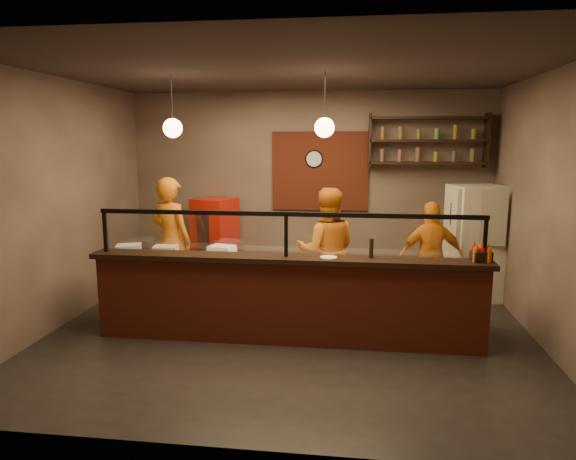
# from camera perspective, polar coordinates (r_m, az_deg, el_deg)

# --- Properties ---
(floor) EXTENTS (6.00, 6.00, 0.00)m
(floor) POSITION_cam_1_polar(r_m,az_deg,el_deg) (6.59, 0.15, -11.40)
(floor) COLOR black
(floor) RESTS_ON ground
(ceiling) EXTENTS (6.00, 6.00, 0.00)m
(ceiling) POSITION_cam_1_polar(r_m,az_deg,el_deg) (6.20, 0.17, 17.36)
(ceiling) COLOR #372E2A
(ceiling) RESTS_ON wall_back
(wall_back) EXTENTS (6.00, 0.00, 6.00)m
(wall_back) POSITION_cam_1_polar(r_m,az_deg,el_deg) (8.67, 2.25, 4.60)
(wall_back) COLOR #786758
(wall_back) RESTS_ON floor
(wall_left) EXTENTS (0.00, 5.00, 5.00)m
(wall_left) POSITION_cam_1_polar(r_m,az_deg,el_deg) (7.21, -24.24, 2.69)
(wall_left) COLOR #786758
(wall_left) RESTS_ON floor
(wall_right) EXTENTS (0.00, 5.00, 5.00)m
(wall_right) POSITION_cam_1_polar(r_m,az_deg,el_deg) (6.54, 27.26, 1.82)
(wall_right) COLOR #786758
(wall_right) RESTS_ON floor
(wall_front) EXTENTS (6.00, 0.00, 6.00)m
(wall_front) POSITION_cam_1_polar(r_m,az_deg,el_deg) (3.76, -4.65, -2.25)
(wall_front) COLOR #786758
(wall_front) RESTS_ON floor
(brick_patch) EXTENTS (1.60, 0.04, 1.30)m
(brick_patch) POSITION_cam_1_polar(r_m,az_deg,el_deg) (8.60, 3.58, 6.55)
(brick_patch) COLOR maroon
(brick_patch) RESTS_ON wall_back
(service_counter) EXTENTS (4.60, 0.25, 1.00)m
(service_counter) POSITION_cam_1_polar(r_m,az_deg,el_deg) (6.14, -0.20, -8.06)
(service_counter) COLOR maroon
(service_counter) RESTS_ON floor
(counter_ledge) EXTENTS (4.70, 0.37, 0.06)m
(counter_ledge) POSITION_cam_1_polar(r_m,az_deg,el_deg) (6.00, -0.20, -3.24)
(counter_ledge) COLOR black
(counter_ledge) RESTS_ON service_counter
(worktop_cabinet) EXTENTS (4.60, 0.75, 0.85)m
(worktop_cabinet) POSITION_cam_1_polar(r_m,az_deg,el_deg) (6.64, 0.38, -7.36)
(worktop_cabinet) COLOR gray
(worktop_cabinet) RESTS_ON floor
(worktop) EXTENTS (4.60, 0.75, 0.05)m
(worktop) POSITION_cam_1_polar(r_m,az_deg,el_deg) (6.52, 0.38, -3.58)
(worktop) COLOR silver
(worktop) RESTS_ON worktop_cabinet
(sneeze_guard) EXTENTS (4.50, 0.05, 0.52)m
(sneeze_guard) POSITION_cam_1_polar(r_m,az_deg,el_deg) (5.94, -0.21, -0.03)
(sneeze_guard) COLOR white
(sneeze_guard) RESTS_ON counter_ledge
(wall_shelving) EXTENTS (1.84, 0.28, 0.85)m
(wall_shelving) POSITION_cam_1_polar(r_m,az_deg,el_deg) (8.49, 15.24, 9.57)
(wall_shelving) COLOR black
(wall_shelving) RESTS_ON wall_back
(wall_clock) EXTENTS (0.30, 0.04, 0.30)m
(wall_clock) POSITION_cam_1_polar(r_m,az_deg,el_deg) (8.59, 2.92, 7.89)
(wall_clock) COLOR black
(wall_clock) RESTS_ON wall_back
(pendant_left) EXTENTS (0.24, 0.24, 0.77)m
(pendant_left) POSITION_cam_1_polar(r_m,az_deg,el_deg) (6.70, -12.69, 11.00)
(pendant_left) COLOR black
(pendant_left) RESTS_ON ceiling
(pendant_right) EXTENTS (0.24, 0.24, 0.77)m
(pendant_right) POSITION_cam_1_polar(r_m,az_deg,el_deg) (6.31, 4.08, 11.30)
(pendant_right) COLOR black
(pendant_right) RESTS_ON ceiling
(cook_left) EXTENTS (0.81, 0.69, 1.88)m
(cook_left) POSITION_cam_1_polar(r_m,az_deg,el_deg) (7.78, -12.83, -1.15)
(cook_left) COLOR orange
(cook_left) RESTS_ON floor
(cook_mid) EXTENTS (0.92, 0.76, 1.77)m
(cook_mid) POSITION_cam_1_polar(r_m,az_deg,el_deg) (7.16, 4.31, -2.33)
(cook_mid) COLOR #C46212
(cook_mid) RESTS_ON floor
(cook_right) EXTENTS (0.97, 0.51, 1.57)m
(cook_right) POSITION_cam_1_polar(r_m,az_deg,el_deg) (7.49, 15.62, -2.91)
(cook_right) COLOR orange
(cook_right) RESTS_ON floor
(fridge) EXTENTS (0.86, 0.83, 1.74)m
(fridge) POSITION_cam_1_polar(r_m,az_deg,el_deg) (8.27, 20.02, -1.35)
(fridge) COLOR beige
(fridge) RESTS_ON floor
(red_cooler) EXTENTS (0.78, 0.75, 1.45)m
(red_cooler) POSITION_cam_1_polar(r_m,az_deg,el_deg) (8.72, -8.08, -1.26)
(red_cooler) COLOR #B7180C
(red_cooler) RESTS_ON floor
(pizza_dough) EXTENTS (0.59, 0.59, 0.01)m
(pizza_dough) POSITION_cam_1_polar(r_m,az_deg,el_deg) (6.51, -1.69, -3.33)
(pizza_dough) COLOR beige
(pizza_dough) RESTS_ON worktop
(prep_tub_a) EXTENTS (0.33, 0.28, 0.15)m
(prep_tub_a) POSITION_cam_1_polar(r_m,az_deg,el_deg) (6.86, -13.42, -2.33)
(prep_tub_a) COLOR silver
(prep_tub_a) RESTS_ON worktop
(prep_tub_b) EXTENTS (0.36, 0.32, 0.15)m
(prep_tub_b) POSITION_cam_1_polar(r_m,az_deg,el_deg) (6.71, -7.34, -2.40)
(prep_tub_b) COLOR white
(prep_tub_b) RESTS_ON worktop
(prep_tub_c) EXTENTS (0.36, 0.32, 0.15)m
(prep_tub_c) POSITION_cam_1_polar(r_m,az_deg,el_deg) (7.05, -17.29, -2.17)
(prep_tub_c) COLOR white
(prep_tub_c) RESTS_ON worktop
(rolling_pin) EXTENTS (0.34, 0.08, 0.06)m
(rolling_pin) POSITION_cam_1_polar(r_m,az_deg,el_deg) (6.95, -12.27, -2.51)
(rolling_pin) COLOR yellow
(rolling_pin) RESTS_ON worktop
(condiment_caddy) EXTENTS (0.24, 0.20, 0.11)m
(condiment_caddy) POSITION_cam_1_polar(r_m,az_deg,el_deg) (6.14, 20.67, -2.74)
(condiment_caddy) COLOR black
(condiment_caddy) RESTS_ON counter_ledge
(pepper_mill) EXTENTS (0.05, 0.05, 0.22)m
(pepper_mill) POSITION_cam_1_polar(r_m,az_deg,el_deg) (5.99, 9.24, -2.00)
(pepper_mill) COLOR black
(pepper_mill) RESTS_ON counter_ledge
(small_plate) EXTENTS (0.22, 0.22, 0.01)m
(small_plate) POSITION_cam_1_polar(r_m,az_deg,el_deg) (5.94, 4.54, -3.05)
(small_plate) COLOR silver
(small_plate) RESTS_ON counter_ledge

